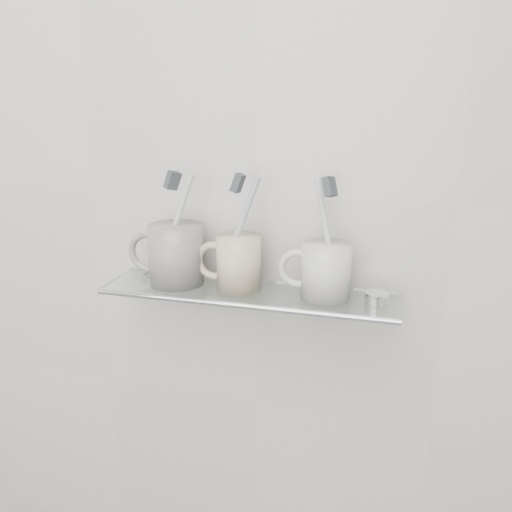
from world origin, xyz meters
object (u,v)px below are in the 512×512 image
(shelf_glass, at_px, (248,293))
(mug_left, at_px, (176,254))
(mug_center, at_px, (239,263))
(mug_right, at_px, (326,271))

(shelf_glass, relative_size, mug_left, 4.75)
(mug_center, relative_size, mug_right, 1.03)
(mug_left, relative_size, mug_center, 1.13)
(shelf_glass, relative_size, mug_right, 5.55)
(shelf_glass, height_order, mug_right, mug_right)
(shelf_glass, xyz_separation_m, mug_center, (-0.02, 0.00, 0.05))
(mug_left, distance_m, mug_right, 0.26)
(shelf_glass, bearing_deg, mug_center, 164.07)
(mug_center, bearing_deg, shelf_glass, -35.06)
(mug_center, distance_m, mug_right, 0.15)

